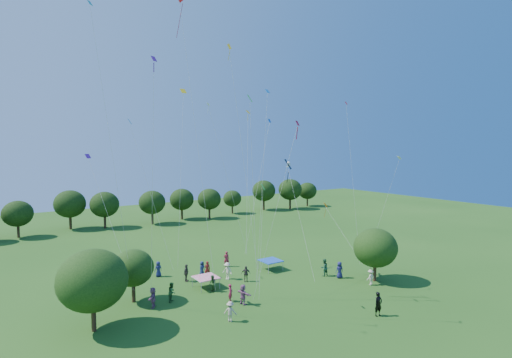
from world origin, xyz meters
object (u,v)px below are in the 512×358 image
(near_tree_east, at_px, (375,248))
(tent_blue, at_px, (271,261))
(near_tree_north, at_px, (133,268))
(pirate_kite, at_px, (289,166))
(near_tree_west, at_px, (92,280))
(tent_red_stripe, at_px, (206,277))
(man_in_black, at_px, (378,304))
(red_high_kite, at_px, (186,53))

(near_tree_east, height_order, tent_blue, near_tree_east)
(near_tree_north, bearing_deg, pirate_kite, -6.16)
(near_tree_west, bearing_deg, tent_red_stripe, 18.18)
(man_in_black, bearing_deg, near_tree_east, 46.25)
(man_in_black, xyz_separation_m, red_high_kite, (-11.21, 12.44, 21.14))
(near_tree_north, relative_size, near_tree_east, 0.86)
(tent_red_stripe, relative_size, tent_blue, 1.00)
(near_tree_west, height_order, man_in_black, near_tree_west)
(tent_blue, distance_m, red_high_kite, 24.01)
(pirate_kite, bearing_deg, tent_blue, 99.88)
(tent_red_stripe, bearing_deg, man_in_black, -57.59)
(near_tree_west, distance_m, tent_red_stripe, 12.17)
(red_high_kite, bearing_deg, near_tree_west, -165.35)
(tent_blue, xyz_separation_m, pirate_kite, (0.45, -2.61, 10.85))
(near_tree_north, distance_m, pirate_kite, 18.51)
(near_tree_east, height_order, tent_red_stripe, near_tree_east)
(tent_blue, relative_size, man_in_black, 1.10)
(near_tree_west, relative_size, near_tree_north, 1.31)
(tent_red_stripe, distance_m, tent_blue, 8.81)
(near_tree_west, relative_size, red_high_kite, 0.24)
(near_tree_east, relative_size, pirate_kite, 0.49)
(near_tree_west, relative_size, pirate_kite, 0.55)
(near_tree_north, distance_m, near_tree_east, 23.96)
(tent_red_stripe, bearing_deg, pirate_kite, -8.80)
(man_in_black, bearing_deg, tent_blue, 94.99)
(tent_blue, height_order, man_in_black, man_in_black)
(pirate_kite, bearing_deg, man_in_black, -91.84)
(tent_red_stripe, relative_size, pirate_kite, 0.20)
(near_tree_east, bearing_deg, tent_blue, 126.54)
(near_tree_north, bearing_deg, tent_red_stripe, -2.67)
(tent_red_stripe, xyz_separation_m, pirate_kite, (9.18, -1.42, 10.85))
(tent_red_stripe, xyz_separation_m, man_in_black, (8.78, -13.83, -0.04))
(near_tree_west, distance_m, red_high_kite, 20.36)
(red_high_kite, bearing_deg, near_tree_north, 159.50)
(tent_red_stripe, height_order, tent_blue, same)
(tent_blue, bearing_deg, red_high_kite, -167.00)
(tent_red_stripe, relative_size, red_high_kite, 0.08)
(near_tree_east, height_order, man_in_black, near_tree_east)
(near_tree_east, height_order, red_high_kite, red_high_kite)
(tent_red_stripe, bearing_deg, near_tree_north, 177.33)
(near_tree_east, bearing_deg, tent_red_stripe, 152.91)
(near_tree_east, height_order, pirate_kite, pirate_kite)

